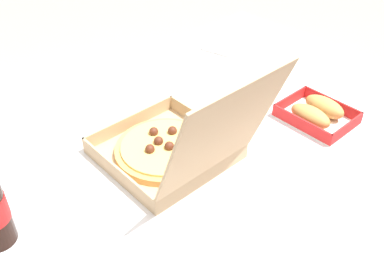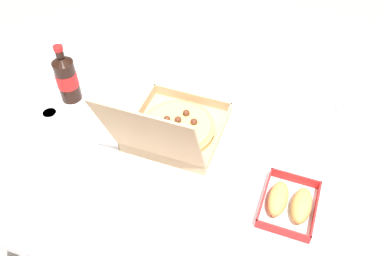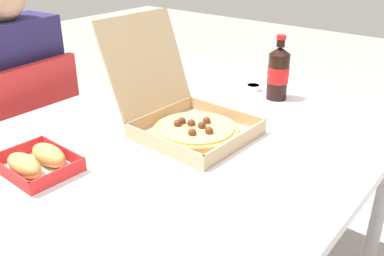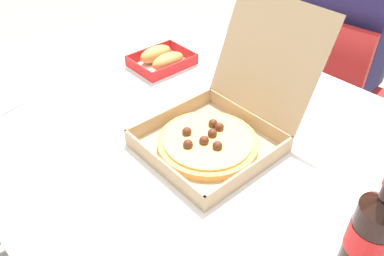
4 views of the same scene
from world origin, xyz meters
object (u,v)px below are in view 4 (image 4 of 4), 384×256
(bread_side_box, at_px, (162,59))
(cola_bottle, at_px, (371,234))
(chair, at_px, (320,94))
(diner_person, at_px, (338,42))
(pizza_box_open, at_px, (219,127))
(paper_menu, at_px, (75,72))

(bread_side_box, distance_m, cola_bottle, 0.84)
(chair, relative_size, diner_person, 0.72)
(pizza_box_open, bearing_deg, diner_person, 98.84)
(pizza_box_open, bearing_deg, paper_menu, -171.00)
(diner_person, distance_m, cola_bottle, 1.02)
(diner_person, distance_m, paper_menu, 0.98)
(bread_side_box, relative_size, cola_bottle, 0.87)
(pizza_box_open, xyz_separation_m, bread_side_box, (-0.40, 0.14, -0.02))
(diner_person, xyz_separation_m, bread_side_box, (-0.28, -0.65, 0.05))
(chair, xyz_separation_m, diner_person, (-0.01, 0.06, 0.21))
(cola_bottle, xyz_separation_m, paper_menu, (-0.97, -0.02, -0.09))
(pizza_box_open, distance_m, paper_menu, 0.57)
(paper_menu, bearing_deg, cola_bottle, 3.21)
(diner_person, xyz_separation_m, pizza_box_open, (0.12, -0.79, 0.07))
(bread_side_box, height_order, paper_menu, bread_side_box)
(diner_person, bearing_deg, chair, -84.49)
(diner_person, bearing_deg, paper_menu, -116.20)
(chair, xyz_separation_m, cola_bottle, (0.53, -0.80, 0.33))
(diner_person, xyz_separation_m, cola_bottle, (0.54, -0.86, 0.12))
(cola_bottle, bearing_deg, paper_menu, -178.81)
(chair, xyz_separation_m, paper_menu, (-0.44, -0.82, 0.24))
(pizza_box_open, height_order, cola_bottle, pizza_box_open)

